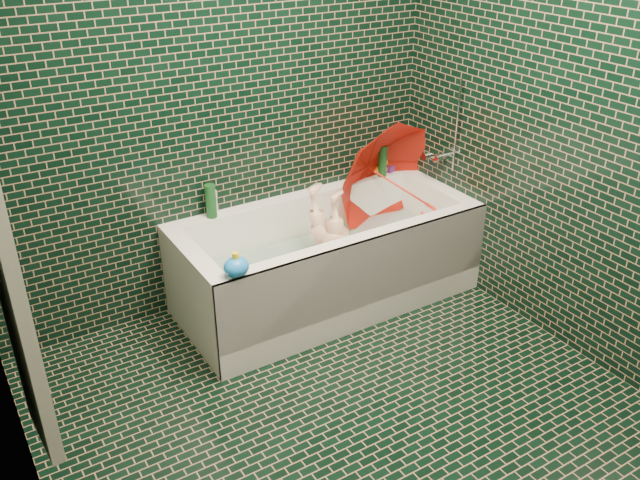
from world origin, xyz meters
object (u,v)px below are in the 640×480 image
child (334,255)px  rubber_duck (382,168)px  bathtub (328,269)px  bath_toy (236,267)px  umbrella (400,187)px

child → rubber_duck: 0.75m
bathtub → rubber_duck: size_ratio=14.68×
bath_toy → rubber_duck: bearing=36.8°
umbrella → rubber_duck: umbrella is taller
child → rubber_duck: size_ratio=7.31×
bathtub → child: size_ratio=2.01×
umbrella → bath_toy: umbrella is taller
child → rubber_duck: bearing=107.7°
bathtub → child: (0.02, -0.02, 0.10)m
umbrella → bath_toy: size_ratio=5.01×
rubber_duck → bath_toy: 1.49m
bathtub → bath_toy: bearing=-155.5°
child → bath_toy: bearing=-81.3°
bathtub → child: bathtub is taller
child → umbrella: (0.53, 0.09, 0.26)m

